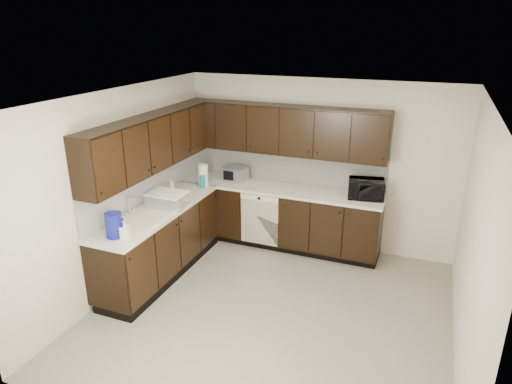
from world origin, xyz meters
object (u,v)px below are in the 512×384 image
at_px(microwave, 366,189).
at_px(toaster_oven, 235,174).
at_px(sink, 144,223).
at_px(blue_pitcher, 114,225).
at_px(storage_bin, 167,200).

bearing_deg(microwave, toaster_oven, 168.72).
height_order(sink, blue_pitcher, blue_pitcher).
relative_size(sink, microwave, 1.72).
distance_m(microwave, blue_pitcher, 3.33).
bearing_deg(blue_pitcher, sink, 99.34).
height_order(microwave, blue_pitcher, blue_pitcher).
bearing_deg(toaster_oven, sink, -90.65).
bearing_deg(toaster_oven, microwave, 13.11).
relative_size(storage_bin, blue_pitcher, 1.65).
bearing_deg(storage_bin, microwave, 28.29).
xyz_separation_m(microwave, toaster_oven, (-1.98, 0.03, -0.02)).
bearing_deg(storage_bin, toaster_oven, 73.28).
distance_m(sink, blue_pitcher, 0.59).
height_order(toaster_oven, storage_bin, toaster_oven).
xyz_separation_m(sink, storage_bin, (0.06, 0.45, 0.15)).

